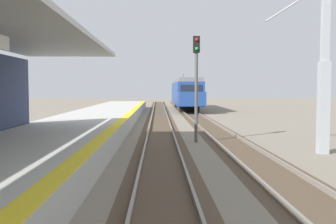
# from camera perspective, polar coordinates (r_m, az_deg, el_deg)

# --- Properties ---
(station_platform) EXTENTS (5.00, 80.00, 0.91)m
(station_platform) POSITION_cam_1_polar(r_m,az_deg,el_deg) (15.17, -17.84, -5.00)
(station_platform) COLOR #B7B5AD
(station_platform) RESTS_ON ground
(track_pair_nearest_platform) EXTENTS (2.34, 120.00, 0.16)m
(track_pair_nearest_platform) POSITION_cam_1_polar(r_m,az_deg,el_deg) (18.58, -1.05, -4.55)
(track_pair_nearest_platform) COLOR #4C3D2D
(track_pair_nearest_platform) RESTS_ON ground
(track_pair_middle) EXTENTS (2.34, 120.00, 0.16)m
(track_pair_middle) POSITION_cam_1_polar(r_m,az_deg,el_deg) (18.91, 9.34, -4.45)
(track_pair_middle) COLOR #4C3D2D
(track_pair_middle) RESTS_ON ground
(approaching_train) EXTENTS (2.93, 19.60, 4.76)m
(approaching_train) POSITION_cam_1_polar(r_m,az_deg,el_deg) (49.21, 2.65, 2.93)
(approaching_train) COLOR navy
(approaching_train) RESTS_ON ground
(rail_signal_post) EXTENTS (0.32, 0.34, 5.20)m
(rail_signal_post) POSITION_cam_1_polar(r_m,az_deg,el_deg) (18.81, 4.24, 5.15)
(rail_signal_post) COLOR #4C4C4C
(rail_signal_post) RESTS_ON ground
(catenary_pylon_far_side) EXTENTS (5.00, 0.40, 7.50)m
(catenary_pylon_far_side) POSITION_cam_1_polar(r_m,az_deg,el_deg) (16.62, 21.34, 6.55)
(catenary_pylon_far_side) COLOR #9EA3A8
(catenary_pylon_far_side) RESTS_ON ground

